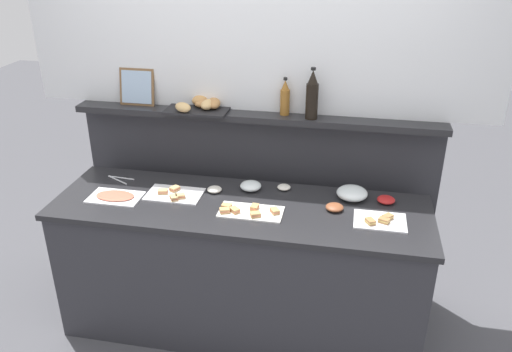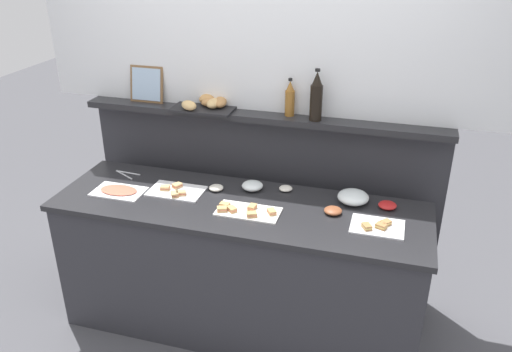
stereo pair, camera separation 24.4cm
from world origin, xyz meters
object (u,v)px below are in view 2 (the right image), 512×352
(condiment_bowl_red, at_px, (387,205))
(vinegar_bottle_amber, at_px, (290,99))
(glass_bowl_large, at_px, (252,186))
(bread_basket, at_px, (208,104))
(sandwich_platter_side, at_px, (246,211))
(serving_tongs, at_px, (126,174))
(sandwich_platter_front, at_px, (176,191))
(cold_cuts_platter, at_px, (119,191))
(sandwich_platter_rear, at_px, (377,226))
(condiment_bowl_teal, at_px, (286,188))
(framed_picture, at_px, (147,84))
(condiment_bowl_dark, at_px, (216,188))
(condiment_bowl_cream, at_px, (333,211))
(wine_bottle_dark, at_px, (316,97))
(glass_bowl_medium, at_px, (353,198))

(condiment_bowl_red, height_order, vinegar_bottle_amber, vinegar_bottle_amber)
(glass_bowl_large, relative_size, bread_basket, 0.33)
(sandwich_platter_side, distance_m, serving_tongs, 0.96)
(condiment_bowl_red, bearing_deg, sandwich_platter_front, -172.87)
(cold_cuts_platter, distance_m, vinegar_bottle_amber, 1.20)
(condiment_bowl_red, height_order, bread_basket, bread_basket)
(serving_tongs, height_order, bread_basket, bread_basket)
(sandwich_platter_rear, distance_m, sandwich_platter_side, 0.74)
(sandwich_platter_front, relative_size, condiment_bowl_teal, 4.07)
(sandwich_platter_front, height_order, framed_picture, framed_picture)
(glass_bowl_large, relative_size, vinegar_bottle_amber, 0.56)
(sandwich_platter_front, relative_size, vinegar_bottle_amber, 1.42)
(glass_bowl_large, relative_size, condiment_bowl_teal, 1.61)
(glass_bowl_large, relative_size, condiment_bowl_dark, 1.47)
(cold_cuts_platter, height_order, condiment_bowl_teal, condiment_bowl_teal)
(sandwich_platter_front, relative_size, condiment_bowl_dark, 3.73)
(sandwich_platter_side, relative_size, condiment_bowl_cream, 3.55)
(wine_bottle_dark, bearing_deg, glass_bowl_large, -147.15)
(condiment_bowl_red, height_order, condiment_bowl_cream, same)
(condiment_bowl_teal, bearing_deg, framed_picture, 167.26)
(sandwich_platter_rear, distance_m, condiment_bowl_cream, 0.27)
(cold_cuts_platter, xyz_separation_m, glass_bowl_large, (0.78, 0.27, 0.01))
(sandwich_platter_rear, xyz_separation_m, bread_basket, (-1.15, 0.49, 0.44))
(glass_bowl_large, bearing_deg, vinegar_bottle_amber, 57.40)
(sandwich_platter_rear, relative_size, sandwich_platter_side, 0.78)
(sandwich_platter_rear, relative_size, bread_basket, 0.72)
(glass_bowl_large, bearing_deg, sandwich_platter_rear, -17.71)
(condiment_bowl_red, xyz_separation_m, condiment_bowl_dark, (-1.04, -0.06, -0.00))
(condiment_bowl_red, distance_m, condiment_bowl_dark, 1.04)
(sandwich_platter_rear, relative_size, glass_bowl_large, 2.16)
(condiment_bowl_red, distance_m, framed_picture, 1.74)
(sandwich_platter_front, distance_m, bread_basket, 0.61)
(condiment_bowl_cream, xyz_separation_m, framed_picture, (-1.34, 0.44, 0.52))
(condiment_bowl_cream, height_order, vinegar_bottle_amber, vinegar_bottle_amber)
(serving_tongs, bearing_deg, condiment_bowl_cream, -5.58)
(sandwich_platter_side, bearing_deg, condiment_bowl_cream, 15.15)
(cold_cuts_platter, bearing_deg, bread_basket, 51.22)
(bread_basket, bearing_deg, sandwich_platter_side, -51.79)
(sandwich_platter_side, bearing_deg, glass_bowl_large, 99.72)
(sandwich_platter_rear, bearing_deg, wine_bottle_dark, 133.78)
(glass_bowl_large, relative_size, serving_tongs, 0.71)
(wine_bottle_dark, bearing_deg, sandwich_platter_rear, -46.22)
(condiment_bowl_cream, xyz_separation_m, bread_basket, (-0.90, 0.40, 0.43))
(wine_bottle_dark, distance_m, bread_basket, 0.71)
(cold_cuts_platter, height_order, condiment_bowl_red, condiment_bowl_red)
(condiment_bowl_red, xyz_separation_m, condiment_bowl_teal, (-0.62, 0.05, -0.00))
(cold_cuts_platter, relative_size, condiment_bowl_cream, 3.06)
(glass_bowl_medium, relative_size, condiment_bowl_red, 1.76)
(sandwich_platter_front, height_order, condiment_bowl_teal, sandwich_platter_front)
(condiment_bowl_teal, bearing_deg, glass_bowl_medium, -5.79)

